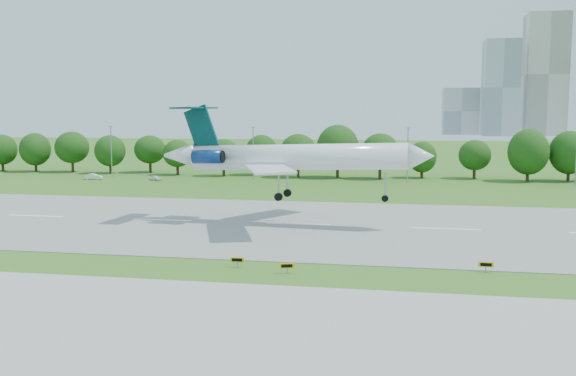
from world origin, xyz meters
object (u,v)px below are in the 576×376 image
object	(u,v)px
taxi_sign_left	(237,260)
airliner	(284,156)
service_vehicle_b	(155,178)
service_vehicle_a	(93,177)

from	to	relation	value
taxi_sign_left	airliner	bearing A→B (deg)	88.85
taxi_sign_left	service_vehicle_b	size ratio (longest dim) A/B	0.43
airliner	service_vehicle_b	bearing A→B (deg)	133.34
taxi_sign_left	service_vehicle_a	xyz separation A→B (m)	(-54.81, 76.32, -0.08)
taxi_sign_left	service_vehicle_b	bearing A→B (deg)	116.16
airliner	service_vehicle_b	world-z (taller)	airliner
service_vehicle_a	service_vehicle_b	size ratio (longest dim) A/B	1.22
service_vehicle_a	service_vehicle_b	bearing A→B (deg)	-100.77
airliner	service_vehicle_b	xyz separation A→B (m)	(-39.63, 51.11, -8.97)
airliner	service_vehicle_a	bearing A→B (deg)	142.65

